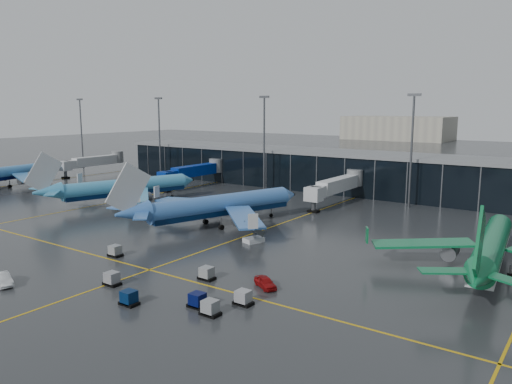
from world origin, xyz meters
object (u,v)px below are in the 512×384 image
Objects in this scene: mobile_airstair at (254,238)px; airliner_klm_near at (222,193)px; airliner_aer_lingus at (493,231)px; service_van_white at (3,279)px; airliner_arkefly at (126,177)px; service_van_red at (265,282)px; airliner_klm_west at (8,165)px; baggage_carts at (170,285)px.

airliner_klm_near is at bearing 171.04° from mobile_airstair.
airliner_aer_lingus is (47.80, -0.21, -0.50)m from airliner_klm_near.
airliner_klm_near is 42.21m from service_van_white.
airliner_klm_near is at bearing 174.35° from airliner_aer_lingus.
airliner_arkefly reaches higher than airliner_aer_lingus.
service_van_red is at bearing -8.04° from airliner_arkefly.
airliner_arkefly is at bearing -4.03° from airliner_klm_west.
airliner_aer_lingus reaches higher than service_van_red.
airliner_klm_near is 8.74× the size of service_van_white.
mobile_airstair is at bearing 70.26° from service_van_red.
mobile_airstair reaches higher than service_van_red.
airliner_arkefly is 32.51m from airliner_klm_near.
mobile_airstair is at bearing 3.69° from airliner_arkefly.
airliner_arkefly is at bearing -169.16° from airliner_klm_near.
service_van_white is (-28.06, -18.73, 0.07)m from service_van_red.
service_van_white is at bearing -75.09° from airliner_klm_near.
baggage_carts is 6.25× the size of service_van_white.
airliner_arkefly is 8.60× the size of service_van_white.
airliner_arkefly is 1.38× the size of baggage_carts.
airliner_klm_west is 10.56× the size of mobile_airstair.
baggage_carts is (-30.94, -30.65, -5.10)m from airliner_aer_lingus.
airliner_klm_west is at bearing 173.62° from airliner_aer_lingus.
airliner_arkefly reaches higher than service_van_red.
airliner_klm_west is 9.48× the size of service_van_red.
service_van_white is (78.29, -43.77, -5.29)m from airliner_klm_west.
baggage_carts is at bearing -140.68° from airliner_aer_lingus.
airliner_arkefly is 9.76× the size of service_van_red.
mobile_airstair is (92.63, -8.41, -5.30)m from airliner_klm_west.
mobile_airstair reaches higher than baggage_carts.
airliner_arkefly reaches higher than mobile_airstair.
service_van_red is (8.96, 7.80, -0.05)m from baggage_carts.
mobile_airstair is 38.15m from service_van_white.
airliner_klm_west is at bearing -163.43° from airliner_klm_near.
service_van_white reaches higher than service_van_red.
airliner_aer_lingus is 10.18× the size of mobile_airstair.
service_van_white is (-14.34, -35.36, 0.01)m from mobile_airstair.
service_van_red is at bearing -139.29° from airliner_aer_lingus.
airliner_arkefly is (48.27, 2.06, 0.18)m from airliner_klm_west.
airliner_arkefly is 1.07× the size of airliner_aer_lingus.
airliner_arkefly is at bearing 48.56° from service_van_white.
mobile_airstair is (12.10, -6.43, -5.58)m from airliner_klm_near.
mobile_airstair is 21.56m from service_van_red.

